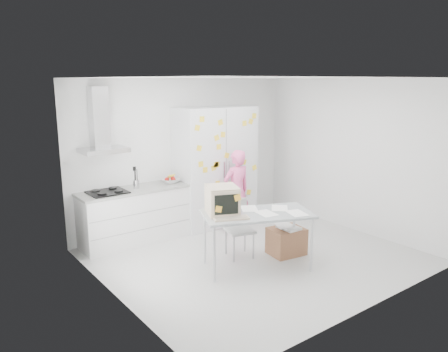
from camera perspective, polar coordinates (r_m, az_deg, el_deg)
floor at (r=6.89m, az=4.15°, el=-10.49°), size 4.50×4.00×0.02m
walls at (r=7.03m, az=0.47°, el=1.61°), size 4.52×4.01×2.70m
ceiling at (r=6.35m, az=4.54°, el=12.67°), size 4.50×4.00×0.02m
counter_run at (r=7.46m, az=-11.56°, el=-4.98°), size 1.84×0.63×1.28m
range_hood at (r=7.11m, az=-15.86°, el=6.22°), size 0.70×0.48×1.01m
tall_cabinet at (r=8.09m, az=-1.11°, el=1.24°), size 1.50×0.68×2.20m
person at (r=7.75m, az=1.63°, el=-1.99°), size 0.55×0.37×1.48m
desk at (r=6.15m, az=1.51°, el=-4.02°), size 1.72×1.31×1.22m
chair at (r=6.75m, az=1.81°, el=-6.34°), size 0.49×0.49×0.88m
cardboard_box at (r=6.95m, az=8.16°, el=-8.37°), size 0.58×0.49×0.46m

